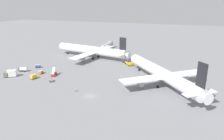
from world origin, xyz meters
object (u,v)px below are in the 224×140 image
at_px(pushback_tug, 129,63).
at_px(ground_crew_marshaller_foreground, 76,90).
at_px(jet_bridge, 108,45).
at_px(gse_gpu_cart_small, 51,80).
at_px(gse_baggage_cart_trailing, 38,66).
at_px(gse_stair_truck_yellow, 54,74).
at_px(airliner_being_pushed, 161,73).
at_px(gse_fuel_bowser_stubby, 23,69).
at_px(gse_baggage_cart_near_cluster, 41,72).
at_px(gse_catering_truck_tall, 10,74).
at_px(gse_container_dolly_flat, 34,77).
at_px(airliner_at_gate_left, 91,50).

bearing_deg(pushback_tug, ground_crew_marshaller_foreground, -103.37).
bearing_deg(jet_bridge, gse_gpu_cart_small, -90.42).
relative_size(gse_baggage_cart_trailing, gse_stair_truck_yellow, 0.63).
relative_size(airliner_being_pushed, gse_fuel_bowser_stubby, 9.34).
xyz_separation_m(gse_fuel_bowser_stubby, gse_baggage_cart_trailing, (3.34, 8.31, -0.47)).
distance_m(gse_baggage_cart_near_cluster, gse_baggage_cart_trailing, 11.83).
relative_size(gse_stair_truck_yellow, gse_gpu_cart_small, 1.88).
relative_size(gse_fuel_bowser_stubby, jet_bridge, 0.25).
distance_m(gse_catering_truck_tall, jet_bridge, 79.21).
height_order(gse_baggage_cart_trailing, gse_container_dolly_flat, gse_container_dolly_flat).
bearing_deg(pushback_tug, gse_baggage_cart_near_cluster, -141.49).
bearing_deg(airliner_at_gate_left, jet_bridge, 86.79).
bearing_deg(gse_fuel_bowser_stubby, gse_stair_truck_yellow, -0.47).
xyz_separation_m(airliner_being_pushed, gse_baggage_cart_near_cluster, (-61.68, -5.66, -4.56)).
relative_size(gse_gpu_cart_small, jet_bridge, 0.13).
xyz_separation_m(airliner_at_gate_left, gse_baggage_cart_near_cluster, (-11.25, -39.48, -4.30)).
distance_m(airliner_at_gate_left, ground_crew_marshaller_foreground, 56.93).
height_order(gse_baggage_cart_near_cluster, ground_crew_marshaller_foreground, ground_crew_marshaller_foreground).
relative_size(gse_catering_truck_tall, jet_bridge, 0.29).
xyz_separation_m(gse_baggage_cart_near_cluster, ground_crew_marshaller_foreground, (28.82, -14.51, 0.03)).
bearing_deg(airliner_being_pushed, gse_baggage_cart_near_cluster, -174.76).
distance_m(gse_gpu_cart_small, jet_bridge, 74.37).
relative_size(airliner_being_pushed, gse_catering_truck_tall, 7.85).
bearing_deg(airliner_at_gate_left, gse_stair_truck_yellow, -94.44).
bearing_deg(gse_stair_truck_yellow, gse_baggage_cart_trailing, 152.95).
relative_size(airliner_being_pushed, gse_container_dolly_flat, 13.08).
relative_size(airliner_being_pushed, gse_stair_truck_yellow, 9.79).
relative_size(airliner_at_gate_left, ground_crew_marshaller_foreground, 33.22).
relative_size(airliner_being_pushed, jet_bridge, 2.30).
distance_m(gse_catering_truck_tall, gse_stair_truck_yellow, 21.56).
relative_size(gse_gpu_cart_small, ground_crew_marshaller_foreground, 1.54).
height_order(gse_catering_truck_tall, gse_stair_truck_yellow, gse_stair_truck_yellow).
bearing_deg(pushback_tug, gse_catering_truck_tall, -141.39).
height_order(pushback_tug, jet_bridge, jet_bridge).
relative_size(gse_fuel_bowser_stubby, ground_crew_marshaller_foreground, 3.02).
xyz_separation_m(gse_catering_truck_tall, gse_container_dolly_flat, (12.90, 1.64, -0.58)).
bearing_deg(gse_baggage_cart_trailing, airliner_being_pushed, -2.17).
relative_size(airliner_at_gate_left, gse_container_dolly_flat, 15.39).
height_order(airliner_being_pushed, gse_fuel_bowser_stubby, airliner_being_pushed).
bearing_deg(gse_baggage_cart_trailing, gse_catering_truck_tall, -99.61).
bearing_deg(pushback_tug, gse_baggage_cart_trailing, -154.16).
height_order(gse_baggage_cart_near_cluster, gse_container_dolly_flat, gse_container_dolly_flat).
bearing_deg(gse_container_dolly_flat, jet_bridge, 81.34).
distance_m(gse_container_dolly_flat, ground_crew_marshaller_foreground, 28.17).
relative_size(airliner_at_gate_left, gse_fuel_bowser_stubby, 10.99).
bearing_deg(jet_bridge, gse_baggage_cart_near_cluster, -100.90).
height_order(gse_baggage_cart_near_cluster, gse_gpu_cart_small, gse_gpu_cart_small).
xyz_separation_m(airliner_being_pushed, gse_fuel_bowser_stubby, (-73.44, -5.65, -4.09)).
height_order(pushback_tug, gse_gpu_cart_small, pushback_tug).
bearing_deg(ground_crew_marshaller_foreground, gse_fuel_bowser_stubby, 160.32).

